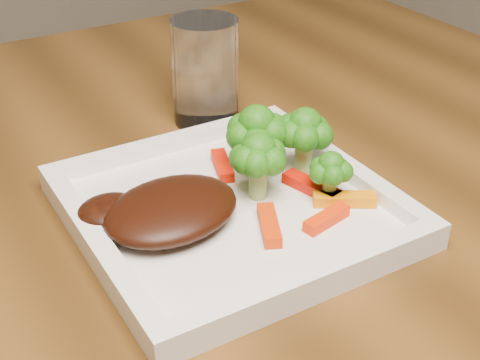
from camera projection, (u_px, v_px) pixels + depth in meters
plate at (231, 212)px, 0.61m from camera, size 0.27×0.27×0.01m
steak at (171, 210)px, 0.57m from camera, size 0.14×0.12×0.03m
broccoli_0 at (257, 141)px, 0.64m from camera, size 0.07×0.07×0.07m
broccoli_1 at (304, 141)px, 0.64m from camera, size 0.07×0.07×0.06m
broccoli_2 at (331, 171)px, 0.60m from camera, size 0.06×0.06×0.06m
broccoli_3 at (258, 167)px, 0.60m from camera, size 0.07×0.07×0.06m
carrot_0 at (327, 219)px, 0.58m from camera, size 0.05×0.02×0.01m
carrot_1 at (345, 199)px, 0.60m from camera, size 0.06×0.04×0.01m
carrot_2 at (269, 225)px, 0.57m from camera, size 0.04×0.06×0.01m
carrot_4 at (222, 165)px, 0.66m from camera, size 0.03×0.05×0.01m
carrot_5 at (312, 186)px, 0.62m from camera, size 0.03×0.06×0.01m
drinking_glass at (205, 72)px, 0.75m from camera, size 0.09×0.09×0.12m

